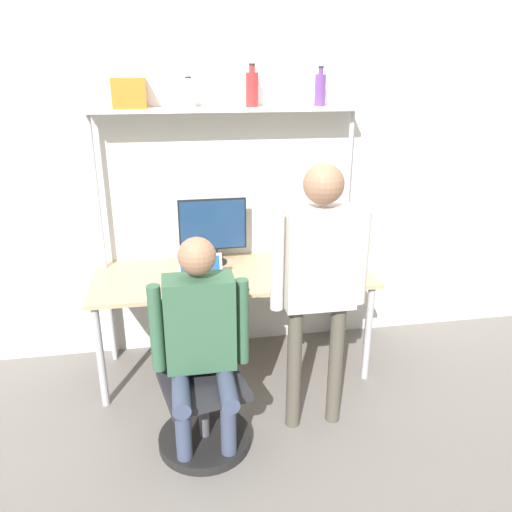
# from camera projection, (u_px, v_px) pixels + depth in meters

# --- Properties ---
(ground_plane) EXTENTS (12.00, 12.00, 0.00)m
(ground_plane) POSITION_uv_depth(u_px,v_px,m) (242.00, 397.00, 3.47)
(ground_plane) COLOR slate
(wall_back) EXTENTS (8.00, 0.06, 2.70)m
(wall_back) POSITION_uv_depth(u_px,v_px,m) (225.00, 181.00, 3.76)
(wall_back) COLOR silver
(wall_back) RESTS_ON ground_plane
(desk) EXTENTS (1.97, 0.77, 0.77)m
(desk) POSITION_uv_depth(u_px,v_px,m) (233.00, 282.00, 3.60)
(desk) COLOR tan
(desk) RESTS_ON ground_plane
(shelf_unit) EXTENTS (1.87, 0.25, 1.90)m
(shelf_unit) POSITION_uv_depth(u_px,v_px,m) (227.00, 151.00, 3.52)
(shelf_unit) COLOR silver
(shelf_unit) RESTS_ON ground_plane
(monitor) EXTENTS (0.50, 0.20, 0.49)m
(monitor) POSITION_uv_depth(u_px,v_px,m) (213.00, 228.00, 3.67)
(monitor) COLOR black
(monitor) RESTS_ON desk
(laptop) EXTENTS (0.30, 0.22, 0.21)m
(laptop) POSITION_uv_depth(u_px,v_px,m) (201.00, 278.00, 3.33)
(laptop) COLOR #BCBCC1
(laptop) RESTS_ON desk
(cell_phone) EXTENTS (0.07, 0.15, 0.01)m
(cell_phone) POSITION_uv_depth(u_px,v_px,m) (242.00, 285.00, 3.35)
(cell_phone) COLOR black
(cell_phone) RESTS_ON desk
(office_chair) EXTENTS (0.56, 0.56, 0.90)m
(office_chair) POSITION_uv_depth(u_px,v_px,m) (202.00, 401.00, 2.99)
(office_chair) COLOR black
(office_chair) RESTS_ON ground_plane
(person_seated) EXTENTS (0.56, 0.46, 1.31)m
(person_seated) POSITION_uv_depth(u_px,v_px,m) (200.00, 332.00, 2.78)
(person_seated) COLOR #38425B
(person_seated) RESTS_ON ground_plane
(person_standing) EXTENTS (0.58, 0.23, 1.67)m
(person_standing) POSITION_uv_depth(u_px,v_px,m) (320.00, 268.00, 2.86)
(person_standing) COLOR #4C473D
(person_standing) RESTS_ON ground_plane
(bottle_red) EXTENTS (0.09, 0.09, 0.28)m
(bottle_red) POSITION_uv_depth(u_px,v_px,m) (252.00, 89.00, 3.40)
(bottle_red) COLOR maroon
(bottle_red) RESTS_ON shelf_unit
(bottle_clear) EXTENTS (0.08, 0.08, 0.20)m
(bottle_clear) POSITION_uv_depth(u_px,v_px,m) (189.00, 95.00, 3.35)
(bottle_clear) COLOR silver
(bottle_clear) RESTS_ON shelf_unit
(bottle_purple) EXTENTS (0.08, 0.08, 0.27)m
(bottle_purple) POSITION_uv_depth(u_px,v_px,m) (320.00, 89.00, 3.48)
(bottle_purple) COLOR #593372
(bottle_purple) RESTS_ON shelf_unit
(storage_box) EXTENTS (0.22, 0.23, 0.19)m
(storage_box) POSITION_uv_depth(u_px,v_px,m) (129.00, 93.00, 3.28)
(storage_box) COLOR #D1661E
(storage_box) RESTS_ON shelf_unit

